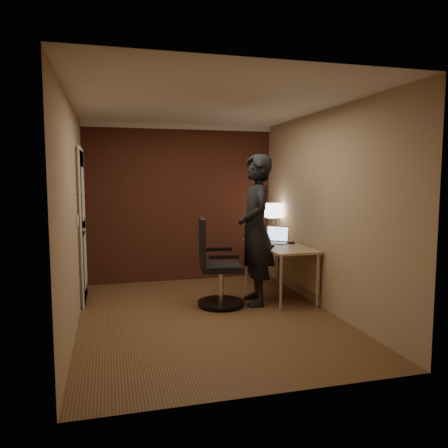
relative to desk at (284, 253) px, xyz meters
The scene contains 8 objects.
room 1.92m from the desk, 150.15° to the left, with size 4.00×4.00×4.00m.
desk is the anchor object (origin of this frame).
desk_lamp 0.85m from the desk, 81.63° to the left, with size 0.22×0.22×0.54m.
laptop 0.25m from the desk, 111.90° to the left, with size 0.42×0.41×0.23m.
mouse 0.33m from the desk, 145.05° to the right, with size 0.06×0.10×0.03m, color black.
wallet 0.18m from the desk, ahead, with size 0.09×0.11×0.02m, color black.
office_chair 1.11m from the desk, 164.53° to the right, with size 0.61×0.66×1.12m.
person 0.71m from the desk, 149.86° to the right, with size 0.72×0.47×1.96m, color black.
Camera 1 is at (-1.12, -5.00, 1.66)m, focal length 35.00 mm.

